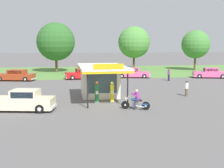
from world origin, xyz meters
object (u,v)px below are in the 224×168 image
at_px(parked_car_back_row_centre_left, 210,73).
at_px(parked_car_back_row_left, 83,74).
at_px(bystander_strolling_foreground, 169,74).
at_px(gas_pump_offside, 112,93).
at_px(bystander_standing_back_lot, 186,88).
at_px(featured_classic_sedan, 22,101).
at_px(parked_car_back_row_centre, 16,76).
at_px(parked_car_second_row_spare, 133,73).
at_px(motorcycle_with_rider, 136,101).
at_px(gas_pump_nearside, 97,93).

bearing_deg(parked_car_back_row_centre_left, parked_car_back_row_left, 174.07).
height_order(parked_car_back_row_left, bystander_strolling_foreground, bystander_strolling_foreground).
height_order(gas_pump_offside, parked_car_back_row_centre_left, gas_pump_offside).
bearing_deg(parked_car_back_row_centre_left, gas_pump_offside, -137.94).
relative_size(gas_pump_offside, bystander_standing_back_lot, 1.22).
xyz_separation_m(featured_classic_sedan, parked_car_back_row_centre, (-3.45, 19.18, -0.01)).
bearing_deg(parked_car_second_row_spare, parked_car_back_row_centre_left, -11.32).
xyz_separation_m(motorcycle_with_rider, parked_car_second_row_spare, (4.82, 21.20, 0.06)).
bearing_deg(motorcycle_with_rider, gas_pump_nearside, 132.67).
height_order(parked_car_back_row_left, parked_car_back_row_centre_left, parked_car_back_row_left).
bearing_deg(parked_car_back_row_left, bystander_standing_back_lot, -60.71).
bearing_deg(bystander_strolling_foreground, gas_pump_offside, -126.94).
xyz_separation_m(gas_pump_nearside, parked_car_back_row_centre_left, (19.00, 15.94, -0.16)).
xyz_separation_m(parked_car_second_row_spare, bystander_standing_back_lot, (1.47, -16.38, 0.08)).
xyz_separation_m(parked_car_back_row_centre, parked_car_second_row_spare, (17.01, 0.95, -0.01)).
xyz_separation_m(gas_pump_offside, parked_car_back_row_centre, (-10.80, 17.27, -0.12)).
height_order(motorcycle_with_rider, parked_car_back_row_left, motorcycle_with_rider).
bearing_deg(featured_classic_sedan, bystander_strolling_foreground, 41.47).
height_order(parked_car_back_row_left, bystander_standing_back_lot, parked_car_back_row_left).
bearing_deg(gas_pump_offside, motorcycle_with_rider, -64.81).
relative_size(featured_classic_sedan, parked_car_back_row_left, 0.99).
xyz_separation_m(gas_pump_nearside, gas_pump_offside, (1.34, -0.00, -0.02)).
relative_size(bystander_strolling_foreground, bystander_standing_back_lot, 1.13).
bearing_deg(motorcycle_with_rider, parked_car_back_row_centre_left, 49.30).
height_order(motorcycle_with_rider, featured_classic_sedan, featured_classic_sedan).
height_order(featured_classic_sedan, bystander_strolling_foreground, bystander_strolling_foreground).
xyz_separation_m(parked_car_back_row_centre, bystander_strolling_foreground, (21.09, -3.59, 0.18)).
height_order(parked_car_second_row_spare, bystander_strolling_foreground, bystander_strolling_foreground).
relative_size(parked_car_back_row_centre_left, parked_car_back_row_centre, 0.93).
bearing_deg(bystander_strolling_foreground, featured_classic_sedan, -138.53).
distance_m(motorcycle_with_rider, parked_car_second_row_spare, 21.74).
bearing_deg(bystander_standing_back_lot, gas_pump_offside, -166.47).
relative_size(gas_pump_offside, bystander_strolling_foreground, 1.08).
relative_size(featured_classic_sedan, parked_car_second_row_spare, 1.01).
bearing_deg(parked_car_back_row_centre, gas_pump_offside, -57.99).
relative_size(motorcycle_with_rider, bystander_standing_back_lot, 1.42).
bearing_deg(gas_pump_offside, parked_car_back_row_centre, 122.01).
distance_m(gas_pump_nearside, motorcycle_with_rider, 4.05).
bearing_deg(bystander_strolling_foreground, parked_car_back_row_centre, 170.35).
xyz_separation_m(motorcycle_with_rider, bystander_standing_back_lot, (6.29, 4.82, 0.14)).
bearing_deg(motorcycle_with_rider, bystander_strolling_foreground, 61.90).
bearing_deg(bystander_strolling_foreground, parked_car_back_row_left, 160.03).
bearing_deg(bystander_strolling_foreground, parked_car_back_row_centre_left, 16.97).
relative_size(gas_pump_offside, parked_car_back_row_centre, 0.32).
height_order(gas_pump_offside, parked_car_back_row_centre, gas_pump_offside).
bearing_deg(bystander_strolling_foreground, gas_pump_nearside, -130.36).
xyz_separation_m(parked_car_back_row_left, parked_car_back_row_centre, (-9.47, -0.64, 0.01)).
height_order(motorcycle_with_rider, parked_car_second_row_spare, motorcycle_with_rider).
height_order(parked_car_back_row_left, parked_car_back_row_centre, parked_car_back_row_centre).
distance_m(parked_car_back_row_centre, bystander_strolling_foreground, 21.39).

